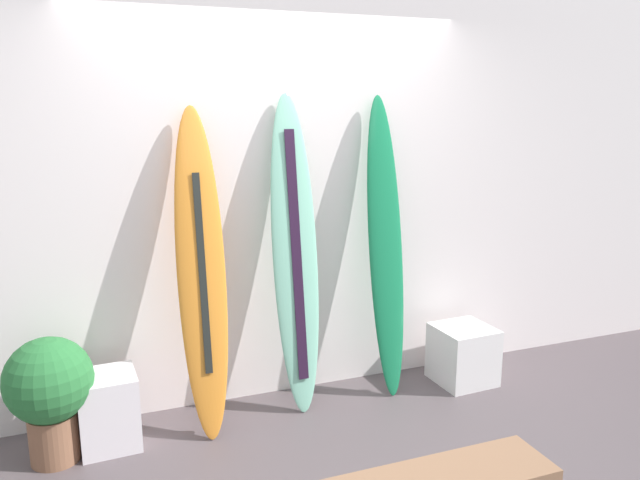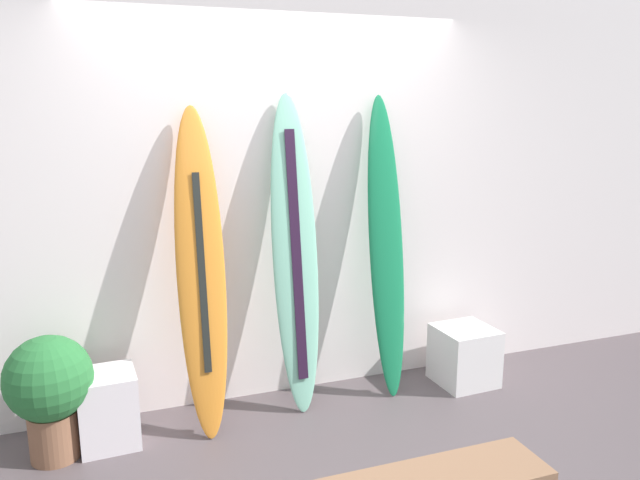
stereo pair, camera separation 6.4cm
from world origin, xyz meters
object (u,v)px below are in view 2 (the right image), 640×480
Objects in this scene: potted_plant at (49,387)px; display_block_left at (464,355)px; surfboard_emerald at (386,250)px; display_block_center at (108,409)px; surfboard_sunset at (201,274)px; surfboard_seafoam at (295,255)px.

display_block_left is at bearing 1.06° from potted_plant.
surfboard_emerald reaches higher than display_block_center.
surfboard_emerald is 2.19m from potted_plant.
potted_plant is at bearing -173.71° from surfboard_sunset.
surfboard_sunset is 4.43× the size of display_block_center.
surfboard_emerald is 0.98m from display_block_left.
surfboard_emerald is 4.94× the size of display_block_left.
surfboard_seafoam is at bearing 5.56° from display_block_center.
surfboard_emerald is at bearing -0.85° from surfboard_seafoam.
surfboard_seafoam is 1.46m from display_block_left.
potted_plant is (-2.11, -0.16, -0.56)m from surfboard_emerald.
display_block_left is 2.39m from display_block_center.
potted_plant is at bearing -178.94° from display_block_left.
potted_plant is (-0.87, -0.10, -0.53)m from surfboard_sunset.
surfboard_seafoam is (0.61, 0.07, 0.05)m from surfboard_sunset.
surfboard_seafoam is 1.60m from potted_plant.
display_block_left is (0.58, -0.11, -0.79)m from surfboard_emerald.
surfboard_sunset is 1.97m from display_block_left.
surfboard_seafoam is 1.00× the size of surfboard_emerald.
potted_plant is at bearing -169.37° from display_block_center.
surfboard_sunset is 1.02m from potted_plant.
surfboard_seafoam is at bearing 6.97° from surfboard_sunset.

